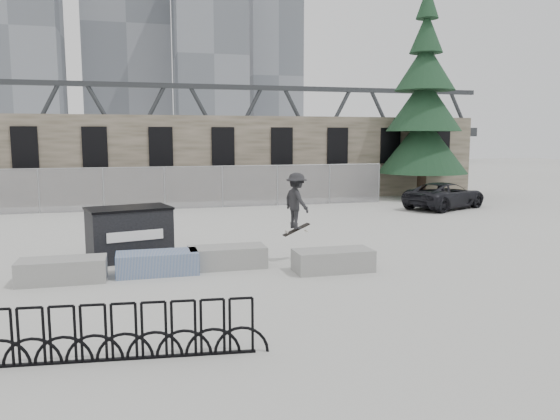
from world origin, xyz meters
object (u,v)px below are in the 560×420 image
(planter_offset, at_px, (333,260))
(planter_far_left, at_px, (62,269))
(suv, at_px, (445,195))
(spruce_tree, at_px, (424,112))
(planter_center_right, at_px, (227,256))
(skateboarder, at_px, (296,201))
(dumpster, at_px, (129,233))
(planter_center_left, at_px, (157,262))
(bike_rack, at_px, (109,334))

(planter_offset, bearing_deg, planter_far_left, 174.21)
(suv, bearing_deg, spruce_tree, -40.13)
(planter_center_right, bearing_deg, suv, 37.04)
(skateboarder, bearing_deg, planter_far_left, 80.00)
(dumpster, relative_size, skateboarder, 1.44)
(planter_center_right, distance_m, skateboarder, 2.41)
(planter_center_left, height_order, spruce_tree, spruce_tree)
(planter_center_left, bearing_deg, skateboarder, 7.36)
(planter_offset, xyz_separation_m, spruce_tree, (10.65, 14.53, 4.44))
(planter_center_left, xyz_separation_m, planter_center_right, (1.81, 0.24, 0.00))
(bike_rack, bearing_deg, planter_center_left, 80.02)
(dumpster, height_order, suv, dumpster)
(planter_center_right, height_order, spruce_tree, spruce_tree)
(planter_far_left, xyz_separation_m, skateboarder, (5.98, 0.68, 1.37))
(suv, bearing_deg, skateboarder, 106.29)
(bike_rack, distance_m, spruce_tree, 25.14)
(planter_far_left, xyz_separation_m, planter_offset, (6.57, -0.67, 0.00))
(planter_offset, distance_m, bike_rack, 6.90)
(planter_center_right, relative_size, planter_offset, 1.00)
(planter_far_left, bearing_deg, skateboarder, 6.50)
(bike_rack, relative_size, skateboarder, 2.84)
(planter_center_left, relative_size, planter_center_right, 1.00)
(planter_center_right, relative_size, bike_rack, 0.41)
(planter_center_left, relative_size, skateboarder, 1.16)
(planter_far_left, relative_size, bike_rack, 0.41)
(planter_offset, relative_size, bike_rack, 0.41)
(skateboarder, bearing_deg, planter_center_right, 80.72)
(spruce_tree, xyz_separation_m, skateboarder, (-11.23, -13.19, -3.06))
(planter_center_left, relative_size, spruce_tree, 0.17)
(planter_center_left, relative_size, planter_offset, 1.00)
(planter_center_left, bearing_deg, bike_rack, -99.98)
(planter_offset, height_order, dumpster, dumpster)
(planter_center_left, bearing_deg, planter_offset, -11.15)
(planter_offset, bearing_deg, planter_center_right, 156.69)
(planter_center_left, height_order, planter_center_right, same)
(planter_far_left, relative_size, spruce_tree, 0.17)
(planter_center_right, height_order, planter_offset, same)
(suv, relative_size, skateboarder, 2.60)
(planter_offset, relative_size, spruce_tree, 0.17)
(spruce_tree, height_order, skateboarder, spruce_tree)
(suv, bearing_deg, planter_far_left, 95.67)
(planter_far_left, distance_m, bike_rack, 5.26)
(planter_center_left, relative_size, bike_rack, 0.41)
(planter_far_left, xyz_separation_m, suv, (16.03, 9.50, 0.32))
(planter_center_right, height_order, skateboarder, skateboarder)
(planter_center_left, distance_m, dumpster, 2.12)
(spruce_tree, distance_m, skateboarder, 17.59)
(planter_center_right, bearing_deg, dumpster, 145.37)
(planter_offset, bearing_deg, suv, 47.04)
(bike_rack, distance_m, suv, 20.75)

